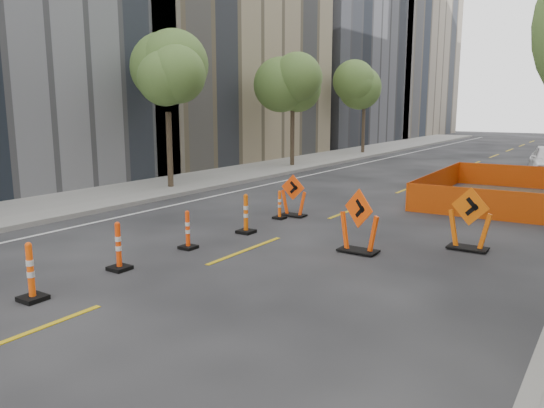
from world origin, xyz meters
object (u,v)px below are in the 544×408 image
Objects in this scene: channelizer_6 at (280,205)px; chevron_sign_right at (470,219)px; chevron_sign_left at (294,195)px; channelizer_5 at (246,214)px; channelizer_3 at (118,246)px; channelizer_2 at (31,272)px; chevron_sign_center at (359,221)px; channelizer_4 at (188,230)px.

channelizer_6 is 0.57× the size of chevron_sign_right.
channelizer_6 is at bearing -109.16° from chevron_sign_left.
channelizer_6 is at bearing -173.89° from chevron_sign_right.
channelizer_3 is at bearing -94.04° from channelizer_5.
channelizer_2 is 0.99× the size of channelizer_5.
chevron_sign_center reaches higher than channelizer_5.
channelizer_3 is 4.32m from channelizer_5.
channelizer_2 reaches higher than channelizer_4.
channelizer_4 is at bearing -95.64° from chevron_sign_left.
chevron_sign_right is (5.79, -1.09, 0.11)m from chevron_sign_left.
channelizer_2 is at bearing -89.61° from channelizer_6.
channelizer_2 is 2.16m from channelizer_3.
chevron_sign_left is 5.89m from chevron_sign_right.
channelizer_4 is at bearing -89.87° from channelizer_6.
chevron_sign_right is at bearing -4.78° from channelizer_6.
chevron_sign_left reaches higher than channelizer_6.
channelizer_5 reaches higher than channelizer_3.
chevron_sign_left is (0.10, 9.20, 0.13)m from channelizer_2.
chevron_sign_left reaches higher than channelizer_5.
chevron_sign_right is (5.94, 3.81, 0.30)m from channelizer_4.
channelizer_6 is (-0.01, 4.30, -0.03)m from channelizer_4.
channelizer_2 is 0.70× the size of chevron_sign_right.
channelizer_2 is 4.31m from channelizer_4.
chevron_sign_center is at bearing -30.92° from channelizer_6.
chevron_sign_right reaches higher than channelizer_6.
chevron_sign_center is 1.00× the size of chevron_sign_right.
chevron_sign_left reaches higher than channelizer_4.
chevron_sign_right is (5.95, -0.50, 0.34)m from channelizer_6.
channelizer_6 is at bearing 89.51° from channelizer_3.
chevron_sign_left is at bearing -179.74° from chevron_sign_right.
channelizer_6 is 0.57× the size of chevron_sign_center.
channelizer_4 is 4.28m from chevron_sign_center.
channelizer_2 is at bearing -86.98° from channelizer_3.
channelizer_6 is 4.39m from chevron_sign_center.
channelizer_6 is (0.06, 6.46, -0.09)m from channelizer_3.
channelizer_3 is 8.46m from chevron_sign_right.
chevron_sign_left is at bearing 74.71° from channelizer_6.
channelizer_4 is 0.87× the size of channelizer_5.
channelizer_2 is at bearing -94.51° from chevron_sign_left.
channelizer_5 is 2.17m from channelizer_6.
channelizer_3 is 2.15m from channelizer_4.
channelizer_2 is 8.61m from channelizer_6.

